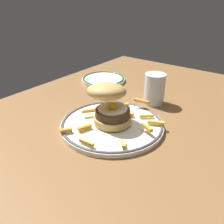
% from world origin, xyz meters
% --- Properties ---
extents(ground_plane, '(1.35, 0.85, 0.04)m').
position_xyz_m(ground_plane, '(0.00, 0.00, -0.02)').
color(ground_plane, brown).
extents(dinner_plate, '(0.27, 0.27, 0.02)m').
position_xyz_m(dinner_plate, '(0.03, 0.02, 0.01)').
color(dinner_plate, white).
rests_on(dinner_plate, ground_plane).
extents(burger, '(0.14, 0.14, 0.11)m').
position_xyz_m(burger, '(0.03, 0.02, 0.07)').
color(burger, tan).
rests_on(burger, dinner_plate).
extents(fries_pile, '(0.25, 0.21, 0.02)m').
position_xyz_m(fries_pile, '(0.05, 0.01, 0.02)').
color(fries_pile, gold).
rests_on(fries_pile, dinner_plate).
extents(water_glass, '(0.07, 0.07, 0.10)m').
position_xyz_m(water_glass, '(0.23, 0.00, 0.04)').
color(water_glass, silver).
rests_on(water_glass, ground_plane).
extents(side_plate, '(0.17, 0.17, 0.02)m').
position_xyz_m(side_plate, '(0.30, 0.26, 0.01)').
color(side_plate, white).
rests_on(side_plate, ground_plane).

